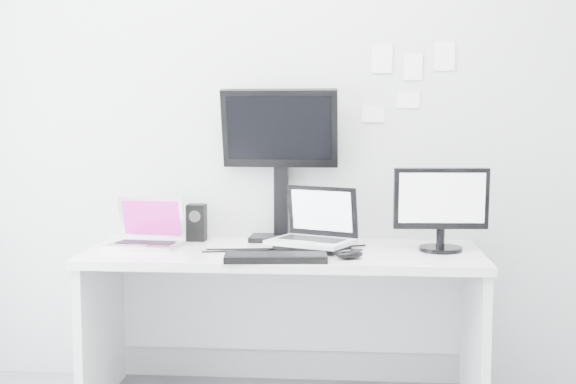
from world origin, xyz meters
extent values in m
plane|color=silver|center=(0.00, 1.60, 1.35)|extent=(3.60, 0.00, 3.60)
cube|color=silver|center=(0.00, 1.25, 0.36)|extent=(1.80, 0.70, 0.73)
cube|color=#B0B0B5|center=(-0.66, 1.26, 0.85)|extent=(0.35, 0.28, 0.24)
cube|color=black|center=(-0.45, 1.49, 0.82)|extent=(0.09, 0.09, 0.18)
cube|color=silver|center=(0.12, 1.25, 0.88)|extent=(0.44, 0.40, 0.30)
cube|color=black|center=(-0.04, 1.52, 1.11)|extent=(0.57, 0.22, 0.76)
cube|color=black|center=(0.71, 1.28, 0.93)|extent=(0.44, 0.23, 0.39)
cube|color=black|center=(-0.01, 0.98, 0.74)|extent=(0.45, 0.19, 0.03)
ellipsoid|color=black|center=(0.30, 1.05, 0.75)|extent=(0.14, 0.12, 0.04)
cube|color=white|center=(0.45, 1.59, 1.62)|extent=(0.10, 0.00, 0.14)
cube|color=white|center=(0.60, 1.59, 1.58)|extent=(0.09, 0.00, 0.13)
cube|color=white|center=(0.75, 1.59, 1.63)|extent=(0.10, 0.00, 0.14)
cube|color=white|center=(0.58, 1.59, 1.42)|extent=(0.11, 0.00, 0.08)
cube|color=white|center=(0.41, 1.59, 1.35)|extent=(0.11, 0.00, 0.08)
camera|label=1|loc=(0.31, -2.29, 1.35)|focal=48.98mm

